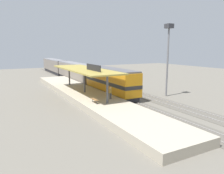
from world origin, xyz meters
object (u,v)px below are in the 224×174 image
at_px(locomotive, 110,81).
at_px(passenger_carriage_front, 75,72).
at_px(person_waiting, 110,92).
at_px(passenger_carriage_rear, 54,66).
at_px(platform_bench, 95,99).
at_px(light_mast, 168,45).

distance_m(locomotive, passenger_carriage_front, 18.00).
bearing_deg(person_waiting, passenger_carriage_rear, 85.97).
xyz_separation_m(platform_bench, passenger_carriage_front, (6.00, 24.99, 0.97)).
xyz_separation_m(platform_bench, light_mast, (13.80, 1.76, 7.05)).
distance_m(platform_bench, person_waiting, 3.04).
bearing_deg(passenger_carriage_front, locomotive, -90.00).
distance_m(light_mast, person_waiting, 12.79).
relative_size(passenger_carriage_front, passenger_carriage_rear, 1.00).
bearing_deg(passenger_carriage_front, passenger_carriage_rear, 90.00).
xyz_separation_m(passenger_carriage_front, person_waiting, (-3.16, -24.04, -0.46)).
height_order(platform_bench, person_waiting, person_waiting).
height_order(locomotive, person_waiting, locomotive).
xyz_separation_m(passenger_carriage_front, passenger_carriage_rear, (0.00, 20.80, 0.00)).
distance_m(platform_bench, passenger_carriage_rear, 46.19).
bearing_deg(platform_bench, passenger_carriage_front, 76.50).
bearing_deg(person_waiting, light_mast, 4.22).
relative_size(locomotive, person_waiting, 8.44).
bearing_deg(locomotive, person_waiting, -117.61).
height_order(passenger_carriage_front, light_mast, light_mast).
relative_size(passenger_carriage_rear, person_waiting, 11.70).
relative_size(platform_bench, passenger_carriage_front, 0.08).
height_order(passenger_carriage_front, passenger_carriage_rear, same).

